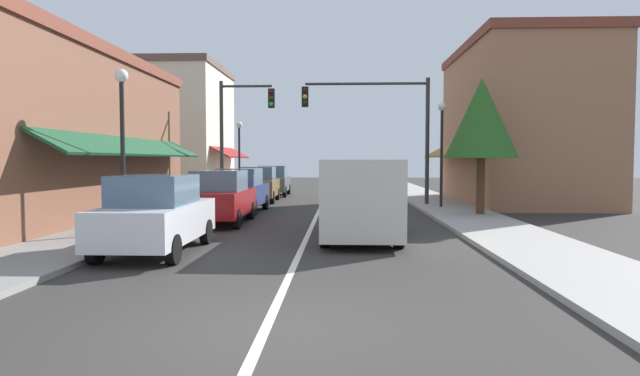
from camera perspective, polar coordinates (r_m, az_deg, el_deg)
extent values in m
plane|color=#33302D|center=(24.68, 0.11, -1.91)|extent=(80.00, 80.00, 0.00)
cube|color=gray|center=(25.49, -12.35, -1.69)|extent=(2.60, 56.00, 0.12)
cube|color=#A39E99|center=(25.08, 12.78, -1.77)|extent=(2.60, 56.00, 0.12)
cube|color=silver|center=(24.68, 0.11, -1.91)|extent=(0.14, 52.00, 0.01)
cube|color=brown|center=(21.41, -27.51, 4.45)|extent=(5.74, 14.00, 5.57)
cube|color=brown|center=(21.71, -27.70, 12.34)|extent=(5.94, 14.20, 0.40)
cube|color=slate|center=(20.16, -20.47, 0.78)|extent=(0.08, 10.64, 1.80)
cube|color=#194C2D|center=(19.93, -18.91, 4.24)|extent=(1.27, 11.76, 0.73)
cube|color=slate|center=(17.46, -24.60, 8.96)|extent=(0.08, 1.10, 1.30)
cube|color=slate|center=(23.10, -17.61, 7.56)|extent=(0.08, 1.10, 1.30)
cube|color=#9E6B4C|center=(27.98, 20.41, 5.90)|extent=(5.57, 10.00, 7.24)
cube|color=brown|center=(28.44, 20.56, 13.60)|extent=(5.77, 10.20, 0.40)
cube|color=slate|center=(27.23, 14.86, 1.40)|extent=(0.08, 7.60, 1.80)
cube|color=olive|center=(27.10, 13.63, 3.94)|extent=(1.27, 8.40, 0.73)
cube|color=slate|center=(25.27, 16.08, 9.92)|extent=(0.08, 1.10, 1.30)
cube|color=slate|center=(29.54, 14.03, 8.93)|extent=(0.08, 1.10, 1.30)
cube|color=beige|center=(36.18, -14.65, 5.69)|extent=(5.53, 8.00, 7.75)
cube|color=brown|center=(36.61, -14.73, 12.08)|extent=(5.73, 8.20, 0.40)
cube|color=slate|center=(35.45, -10.41, 1.79)|extent=(0.08, 6.08, 1.80)
cube|color=maroon|center=(35.32, -9.46, 3.75)|extent=(1.27, 6.72, 0.73)
cube|color=slate|center=(33.91, -11.14, 8.81)|extent=(0.08, 1.10, 1.30)
cube|color=slate|center=(37.33, -9.87, 8.28)|extent=(0.08, 1.10, 1.30)
cube|color=silver|center=(12.76, -16.91, -3.44)|extent=(1.74, 4.11, 0.80)
cube|color=slate|center=(12.61, -17.11, -0.20)|extent=(1.53, 2.01, 0.66)
cylinder|color=black|center=(14.34, -18.12, -4.38)|extent=(0.20, 0.62, 0.62)
cylinder|color=black|center=(13.88, -11.96, -4.53)|extent=(0.20, 0.62, 0.62)
cylinder|color=black|center=(11.86, -22.65, -5.98)|extent=(0.20, 0.62, 0.62)
cylinder|color=black|center=(11.30, -15.30, -6.29)|extent=(0.20, 0.62, 0.62)
cube|color=maroon|center=(18.08, -10.49, -1.51)|extent=(1.74, 4.11, 0.80)
cube|color=slate|center=(17.94, -10.58, 0.80)|extent=(1.53, 2.01, 0.66)
cylinder|color=black|center=(19.60, -11.88, -2.35)|extent=(0.20, 0.62, 0.62)
cylinder|color=black|center=(19.28, -7.31, -2.39)|extent=(0.20, 0.62, 0.62)
cylinder|color=black|center=(17.00, -14.07, -3.18)|extent=(0.20, 0.62, 0.62)
cylinder|color=black|center=(16.63, -8.82, -3.26)|extent=(0.20, 0.62, 0.62)
cube|color=navy|center=(21.99, -8.43, -0.69)|extent=(1.82, 4.14, 0.80)
cube|color=slate|center=(21.86, -8.50, 1.20)|extent=(1.57, 2.04, 0.66)
cylinder|color=black|center=(23.51, -9.61, -1.44)|extent=(0.22, 0.62, 0.62)
cylinder|color=black|center=(23.19, -5.80, -1.48)|extent=(0.22, 0.62, 0.62)
cylinder|color=black|center=(20.89, -11.33, -2.01)|extent=(0.22, 0.62, 0.62)
cylinder|color=black|center=(20.54, -7.06, -2.06)|extent=(0.22, 0.62, 0.62)
cube|color=brown|center=(27.29, -6.44, 0.03)|extent=(1.83, 4.15, 0.80)
cube|color=slate|center=(27.16, -6.48, 1.56)|extent=(1.57, 2.04, 0.66)
cylinder|color=black|center=(28.76, -7.66, -0.62)|extent=(0.22, 0.63, 0.62)
cylinder|color=black|center=(28.57, -4.52, -0.63)|extent=(0.22, 0.63, 0.62)
cylinder|color=black|center=(26.09, -8.53, -1.00)|extent=(0.22, 0.63, 0.62)
cylinder|color=black|center=(25.88, -5.07, -1.01)|extent=(0.22, 0.63, 0.62)
cube|color=#4C5156|center=(31.89, -4.96, 0.46)|extent=(1.78, 4.12, 0.80)
cube|color=slate|center=(31.77, -4.98, 1.77)|extent=(1.55, 2.02, 0.66)
cylinder|color=black|center=(33.35, -6.04, -0.12)|extent=(0.21, 0.62, 0.62)
cylinder|color=black|center=(33.18, -3.33, -0.12)|extent=(0.21, 0.62, 0.62)
cylinder|color=black|center=(30.67, -6.71, -0.39)|extent=(0.21, 0.62, 0.62)
cylinder|color=black|center=(30.48, -3.76, -0.40)|extent=(0.21, 0.62, 0.62)
cube|color=beige|center=(14.48, 4.29, -0.76)|extent=(2.02, 5.02, 1.90)
cube|color=slate|center=(16.86, 4.11, 1.23)|extent=(1.73, 0.29, 0.84)
cube|color=black|center=(17.11, 4.08, -2.49)|extent=(1.86, 0.22, 0.24)
cylinder|color=black|center=(16.10, 1.01, -3.25)|extent=(0.25, 0.72, 0.72)
cylinder|color=black|center=(16.14, 7.29, -3.26)|extent=(0.25, 0.72, 0.72)
cylinder|color=black|center=(13.03, 0.54, -4.74)|extent=(0.25, 0.72, 0.72)
cylinder|color=black|center=(13.07, 8.32, -4.74)|extent=(0.25, 0.72, 0.72)
cylinder|color=#333333|center=(24.83, 11.28, 4.74)|extent=(0.18, 0.18, 5.79)
cylinder|color=#333333|center=(24.79, 4.93, 10.93)|extent=(5.51, 0.12, 0.12)
cube|color=black|center=(24.56, -1.58, 9.61)|extent=(0.30, 0.24, 0.90)
sphere|color=#420F0F|center=(24.47, -1.61, 10.29)|extent=(0.20, 0.20, 0.20)
sphere|color=yellow|center=(24.43, -1.60, 9.64)|extent=(0.20, 0.20, 0.20)
sphere|color=#0C3316|center=(24.40, -1.60, 8.99)|extent=(0.20, 0.20, 0.20)
cylinder|color=#333333|center=(26.27, -10.35, 4.73)|extent=(0.18, 0.18, 5.86)
cylinder|color=#333333|center=(26.26, -7.78, 10.62)|extent=(2.43, 0.12, 0.12)
cube|color=black|center=(25.82, -5.15, 9.42)|extent=(0.30, 0.24, 0.90)
sphere|color=#420F0F|center=(25.73, -5.19, 10.07)|extent=(0.20, 0.20, 0.20)
sphere|color=#3D2D0C|center=(25.69, -5.19, 9.46)|extent=(0.20, 0.20, 0.20)
sphere|color=green|center=(25.66, -5.19, 8.83)|extent=(0.20, 0.20, 0.20)
cylinder|color=black|center=(15.47, -20.12, 2.73)|extent=(0.12, 0.12, 4.18)
sphere|color=white|center=(15.63, -20.27, 11.08)|extent=(0.36, 0.36, 0.36)
cylinder|color=black|center=(23.40, 12.72, 2.86)|extent=(0.12, 0.12, 4.17)
sphere|color=white|center=(23.50, 12.79, 8.39)|extent=(0.36, 0.36, 0.36)
cylinder|color=black|center=(30.73, -8.53, 2.67)|extent=(0.12, 0.12, 3.91)
sphere|color=white|center=(30.80, -8.56, 6.65)|extent=(0.36, 0.36, 0.36)
cylinder|color=#4C331E|center=(20.65, 16.62, 0.58)|extent=(0.30, 0.30, 2.58)
cone|color=#285B21|center=(20.69, 16.71, 7.10)|extent=(2.65, 2.65, 2.92)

